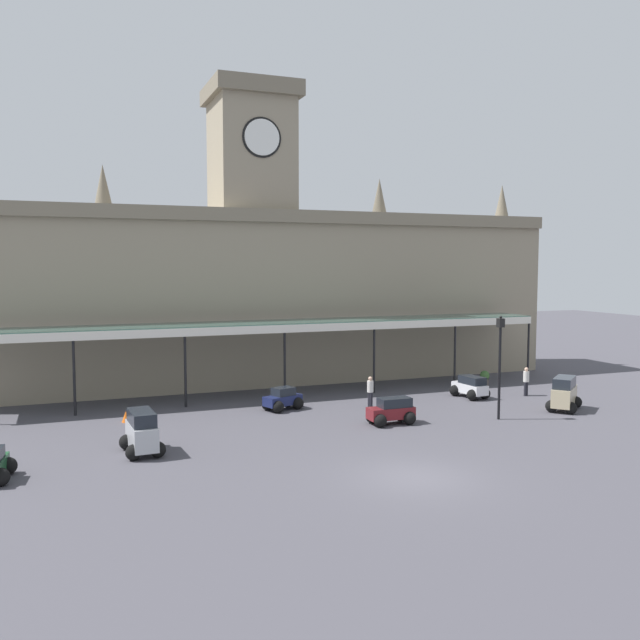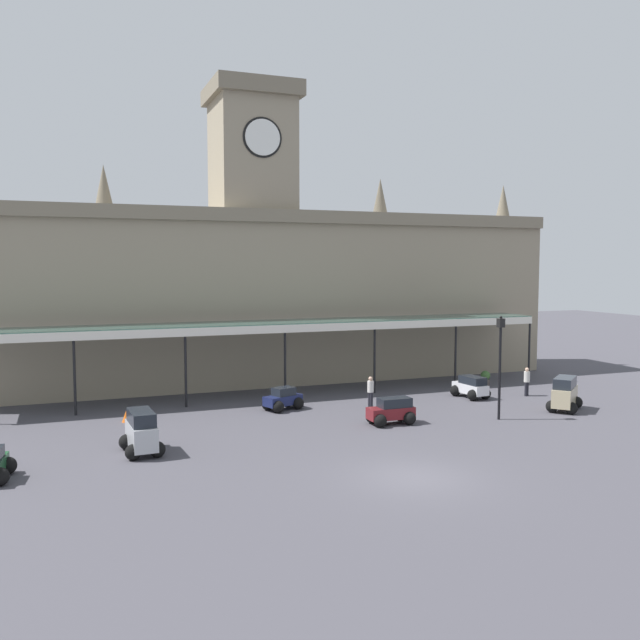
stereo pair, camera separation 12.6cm
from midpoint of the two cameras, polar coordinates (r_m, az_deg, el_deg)
ground_plane at (r=25.08m, az=8.18°, el=-13.10°), size 140.00×140.00×0.00m
station_building at (r=44.26m, az=-5.61°, el=2.79°), size 40.86×6.47×19.10m
entrance_canopy at (r=39.15m, az=-3.47°, el=-0.40°), size 33.83×3.26×4.34m
car_beige_van at (r=37.82m, az=20.13°, el=-6.01°), size 2.55×2.46×1.77m
car_maroon_estate at (r=32.80m, az=6.20°, el=-7.80°), size 2.26×1.56×1.27m
car_silver_van at (r=28.54m, az=-14.78°, el=-9.32°), size 1.69×2.45×1.77m
car_white_estate at (r=39.88m, az=12.75°, el=-5.65°), size 1.70×2.33×1.27m
car_navy_sedan at (r=35.81m, az=-3.06°, el=-6.82°), size 2.23×1.94×1.19m
pedestrian_beside_cars at (r=41.25m, az=17.22°, el=-4.92°), size 0.35×0.34×1.67m
pedestrian_crossing_forecourt at (r=36.39m, az=4.41°, el=-5.99°), size 0.34×0.39×1.67m
victorian_lamppost at (r=34.27m, az=15.13°, el=-2.94°), size 0.30×0.30×5.16m
traffic_cone at (r=34.39m, az=-16.03°, el=-7.86°), size 0.40×0.40×0.55m
planter_near_kerb at (r=43.98m, az=13.93°, el=-4.81°), size 0.60×0.60×0.96m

